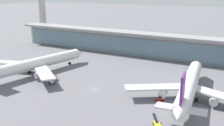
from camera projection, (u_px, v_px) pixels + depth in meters
ground_plane at (94, 89)px, 113.29m from camera, size 1200.00×1200.00×0.00m
airliner_left_stand at (35, 64)px, 132.42m from camera, size 48.44×63.78×17.07m
airliner_centre_stand at (189, 86)px, 102.11m from camera, size 48.99×64.11×17.07m
service_truck_under_wing_red at (53, 79)px, 121.40m from camera, size 6.65×8.40×2.95m
service_truck_mid_apron_red at (159, 99)px, 101.22m from camera, size 3.33×2.95×2.05m
service_truck_on_taxiway_yellow at (157, 124)px, 82.32m from camera, size 5.25×6.20×2.70m
terminal_building at (150, 44)px, 166.74m from camera, size 202.34×12.80×15.20m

